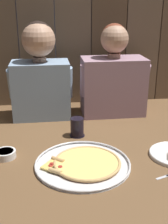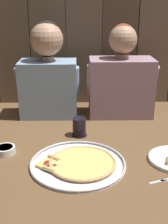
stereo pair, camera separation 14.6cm
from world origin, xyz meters
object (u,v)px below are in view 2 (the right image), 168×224
drinking_glass (79,127)px  dipping_bowl (5,150)px  diner_left (48,72)px  diner_right (121,77)px  pizza_tray (79,163)px

drinking_glass → dipping_bowl: (-0.36, -0.20, -0.03)m
drinking_glass → diner_left: size_ratio=0.17×
diner_left → diner_right: 0.46m
dipping_bowl → diner_right: (0.63, 0.52, 0.23)m
diner_right → drinking_glass: bearing=-129.6°
pizza_tray → drinking_glass: 0.32m
pizza_tray → diner_right: 0.73m
diner_right → diner_left: bearing=179.9°
diner_left → diner_right: diner_left is taller
pizza_tray → diner_right: (0.27, 0.64, 0.24)m
pizza_tray → diner_right: size_ratio=0.76×
pizza_tray → dipping_bowl: bearing=161.9°
drinking_glass → dipping_bowl: drinking_glass is taller
pizza_tray → diner_left: 0.72m
pizza_tray → drinking_glass: size_ratio=4.22×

